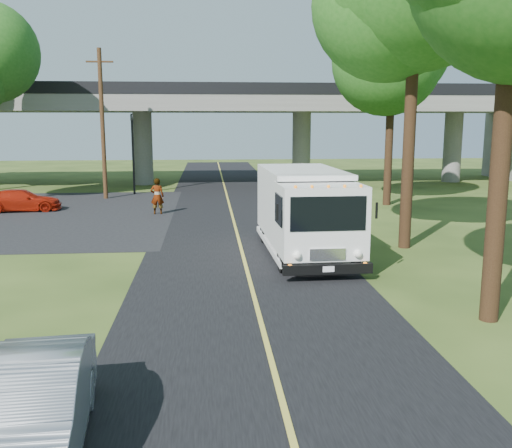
{
  "coord_description": "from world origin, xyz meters",
  "views": [
    {
      "loc": [
        -1.21,
        -11.6,
        4.73
      ],
      "look_at": [
        0.26,
        5.64,
        1.6
      ],
      "focal_mm": 40.0,
      "sensor_mm": 36.0,
      "label": 1
    }
  ],
  "objects": [
    {
      "name": "ground",
      "position": [
        0.0,
        0.0,
        0.0
      ],
      "size": [
        120.0,
        120.0,
        0.0
      ],
      "primitive_type": "plane",
      "color": "#2F4217",
      "rests_on": "ground"
    },
    {
      "name": "traffic_signal",
      "position": [
        -6.0,
        26.0,
        3.2
      ],
      "size": [
        0.18,
        0.22,
        5.2
      ],
      "color": "black",
      "rests_on": "ground"
    },
    {
      "name": "road",
      "position": [
        0.0,
        10.0,
        0.01
      ],
      "size": [
        7.0,
        90.0,
        0.02
      ],
      "primitive_type": "cube",
      "color": "black",
      "rests_on": "ground"
    },
    {
      "name": "step_van",
      "position": [
        2.2,
        8.05,
        1.65
      ],
      "size": [
        2.86,
        7.3,
        3.03
      ],
      "rotation": [
        0.0,
        0.0,
        0.03
      ],
      "color": "white",
      "rests_on": "ground"
    },
    {
      "name": "parking_lot",
      "position": [
        -11.0,
        18.0,
        0.01
      ],
      "size": [
        16.0,
        18.0,
        0.01
      ],
      "primitive_type": "cube",
      "color": "black",
      "rests_on": "ground"
    },
    {
      "name": "red_sedan",
      "position": [
        -11.07,
        19.32,
        0.58
      ],
      "size": [
        4.19,
        2.16,
        1.16
      ],
      "primitive_type": "imported",
      "rotation": [
        0.0,
        0.0,
        1.71
      ],
      "color": "#AB1C0A",
      "rests_on": "ground"
    },
    {
      "name": "pedestrian",
      "position": [
        -3.8,
        17.69,
        0.93
      ],
      "size": [
        0.69,
        0.46,
        1.87
      ],
      "primitive_type": "imported",
      "rotation": [
        0.0,
        0.0,
        3.13
      ],
      "color": "gray",
      "rests_on": "ground"
    },
    {
      "name": "overpass",
      "position": [
        0.0,
        32.0,
        4.56
      ],
      "size": [
        54.0,
        10.0,
        7.3
      ],
      "color": "slate",
      "rests_on": "ground"
    },
    {
      "name": "silver_sedan",
      "position": [
        -3.78,
        -3.97,
        0.72
      ],
      "size": [
        1.95,
        4.48,
        1.43
      ],
      "primitive_type": "imported",
      "rotation": [
        0.0,
        0.0,
        0.1
      ],
      "color": "#999DA2",
      "rests_on": "ground"
    },
    {
      "name": "utility_pole",
      "position": [
        -7.5,
        24.0,
        4.59
      ],
      "size": [
        1.6,
        0.26,
        9.0
      ],
      "color": "#472D19",
      "rests_on": "ground"
    },
    {
      "name": "tree_right_far",
      "position": [
        9.21,
        19.84,
        8.3
      ],
      "size": [
        5.77,
        5.67,
        10.99
      ],
      "color": "#382314",
      "rests_on": "ground"
    },
    {
      "name": "lane_line",
      "position": [
        0.0,
        10.0,
        0.03
      ],
      "size": [
        0.12,
        90.0,
        0.01
      ],
      "primitive_type": "cube",
      "color": "gold",
      "rests_on": "road"
    }
  ]
}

